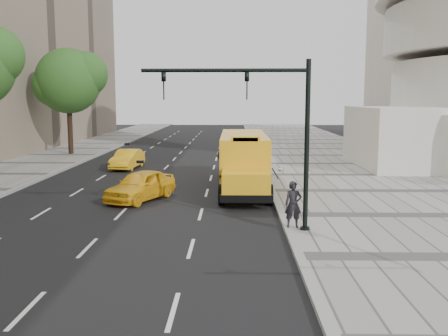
{
  "coord_description": "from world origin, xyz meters",
  "views": [
    {
      "loc": [
        3.92,
        -26.2,
        4.99
      ],
      "look_at": [
        3.5,
        -4.0,
        1.9
      ],
      "focal_mm": 40.0,
      "sensor_mm": 36.0,
      "label": 1
    }
  ],
  "objects_px": {
    "school_bus": "(244,156)",
    "taxi_near": "(141,185)",
    "tree_c": "(69,80)",
    "traffic_signal": "(268,124)",
    "taxi_far": "(127,159)",
    "pedestrian": "(293,204)"
  },
  "relations": [
    {
      "from": "tree_c",
      "to": "taxi_far",
      "type": "distance_m",
      "value": 12.22
    },
    {
      "from": "school_bus",
      "to": "taxi_near",
      "type": "relative_size",
      "value": 2.65
    },
    {
      "from": "taxi_near",
      "to": "traffic_signal",
      "type": "relative_size",
      "value": 0.68
    },
    {
      "from": "pedestrian",
      "to": "traffic_signal",
      "type": "relative_size",
      "value": 0.28
    },
    {
      "from": "taxi_far",
      "to": "tree_c",
      "type": "bearing_deg",
      "value": 134.36
    },
    {
      "from": "tree_c",
      "to": "taxi_near",
      "type": "bearing_deg",
      "value": -63.56
    },
    {
      "from": "taxi_near",
      "to": "taxi_far",
      "type": "bearing_deg",
      "value": 129.84
    },
    {
      "from": "tree_c",
      "to": "traffic_signal",
      "type": "xyz_separation_m",
      "value": [
        15.58,
        -25.6,
        -2.48
      ]
    },
    {
      "from": "tree_c",
      "to": "taxi_near",
      "type": "relative_size",
      "value": 2.14
    },
    {
      "from": "school_bus",
      "to": "pedestrian",
      "type": "height_order",
      "value": "school_bus"
    },
    {
      "from": "school_bus",
      "to": "traffic_signal",
      "type": "height_order",
      "value": "traffic_signal"
    },
    {
      "from": "taxi_far",
      "to": "traffic_signal",
      "type": "height_order",
      "value": "traffic_signal"
    },
    {
      "from": "school_bus",
      "to": "tree_c",
      "type": "bearing_deg",
      "value": 133.42
    },
    {
      "from": "school_bus",
      "to": "traffic_signal",
      "type": "bearing_deg",
      "value": -85.99
    },
    {
      "from": "taxi_near",
      "to": "traffic_signal",
      "type": "bearing_deg",
      "value": -21.14
    },
    {
      "from": "taxi_near",
      "to": "traffic_signal",
      "type": "distance_m",
      "value": 9.04
    },
    {
      "from": "taxi_far",
      "to": "taxi_near",
      "type": "bearing_deg",
      "value": -69.16
    },
    {
      "from": "taxi_near",
      "to": "tree_c",
      "type": "bearing_deg",
      "value": 141.1
    },
    {
      "from": "taxi_near",
      "to": "taxi_far",
      "type": "relative_size",
      "value": 1.05
    },
    {
      "from": "pedestrian",
      "to": "traffic_signal",
      "type": "xyz_separation_m",
      "value": [
        -1.0,
        -0.32,
        3.06
      ]
    },
    {
      "from": "pedestrian",
      "to": "taxi_far",
      "type": "bearing_deg",
      "value": 120.86
    },
    {
      "from": "tree_c",
      "to": "taxi_near",
      "type": "xyz_separation_m",
      "value": [
        9.73,
        -19.58,
        -5.83
      ]
    }
  ]
}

